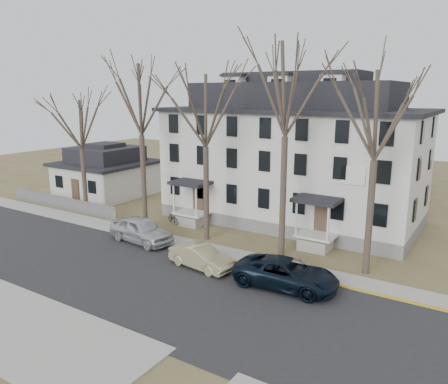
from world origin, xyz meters
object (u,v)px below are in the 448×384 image
Objects in this scene: boarding_house at (292,156)px; tree_mid_left at (205,106)px; tree_bungalow at (80,121)px; bicycle_left at (173,218)px; small_house at (106,173)px; car_navy at (286,274)px; tree_center at (287,82)px; car_silver at (141,230)px; tree_far_left at (140,94)px; tree_mid_right at (378,109)px; car_tan at (201,257)px.

boarding_house is 9.66m from tree_mid_left.
bicycle_left is at bearing 10.82° from tree_bungalow.
car_navy is at bearing -22.69° from small_house.
small_house is at bearing 122.84° from tree_bungalow.
tree_center is 2.80× the size of car_silver.
bicycle_left is (-7.47, -6.52, -4.90)m from boarding_house.
tree_center is 14.28m from car_silver.
bicycle_left is at bearing 46.88° from tree_far_left.
tree_bungalow is (-7.00, 0.00, -2.22)m from tree_far_left.
tree_mid_left is (-3.00, -8.15, 4.22)m from boarding_house.
tree_center is 14.99m from bicycle_left.
tree_mid_right is 24.54m from tree_bungalow.
small_house is at bearing 164.92° from tree_center.
tree_bungalow reaches higher than car_tan.
tree_mid_right reaches higher than small_house.
tree_mid_left reaches higher than car_navy.
tree_center is 1.36× the size of tree_bungalow.
tree_mid_left is 6.18m from tree_center.
tree_mid_right reaches higher than car_navy.
boarding_house is at bearing 19.46° from car_navy.
small_house reaches higher than car_silver.
boarding_house is 3.63× the size of car_navy.
car_tan is (8.84, -4.69, -9.64)m from tree_far_left.
bicycle_left is at bearing 171.15° from tree_center.
small_house is 13.45m from bicycle_left.
tree_far_left is 6.05m from tree_mid_left.
car_silver is (9.49, -3.11, -7.23)m from tree_bungalow.
boarding_house is 12.51m from tree_mid_right.
car_silver is (-9.51, -3.11, -10.19)m from tree_center.
car_silver is (2.49, -3.11, -9.45)m from tree_far_left.
car_navy is at bearing -79.28° from car_tan.
tree_mid_left is 10.29m from bicycle_left.
tree_mid_right reaches higher than tree_bungalow.
tree_bungalow is 22.99m from car_navy.
tree_center is 1.15× the size of tree_mid_right.
tree_bungalow is 12.33m from car_silver.
tree_mid_left is 6.94× the size of bicycle_left.
tree_far_left is at bearing 69.74° from car_tan.
car_navy is (21.34, -4.40, -7.32)m from tree_bungalow.
tree_mid_right is 6.94× the size of bicycle_left.
tree_far_left is 2.62× the size of car_silver.
car_silver is 11.92m from car_navy.
tree_far_left is at bearing 165.34° from bicycle_left.
car_tan is at bearing -90.71° from boarding_house.
car_silver is (-3.51, -3.11, -8.71)m from tree_mid_left.
tree_far_left is 7.34m from tree_bungalow.
tree_mid_right is (8.50, -8.15, 4.22)m from boarding_house.
boarding_house is 10.39m from tree_center.
car_navy is (-3.16, -4.40, -8.81)m from tree_mid_right.
tree_bungalow is at bearing 180.00° from tree_mid_left.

